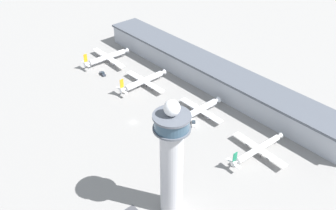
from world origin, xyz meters
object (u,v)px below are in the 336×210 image
(service_truck_fuel, at_px, (103,74))
(service_truck_catering, at_px, (194,123))
(airplane_gate_alpha, at_px, (107,57))
(airplane_gate_charlie, at_px, (200,110))
(airplane_gate_bravo, at_px, (144,81))
(control_tower, at_px, (172,158))
(airplane_gate_delta, at_px, (258,149))

(service_truck_fuel, bearing_deg, service_truck_catering, 5.23)
(airplane_gate_alpha, bearing_deg, service_truck_catering, -3.40)
(service_truck_catering, bearing_deg, airplane_gate_charlie, 114.81)
(airplane_gate_bravo, bearing_deg, service_truck_fuel, -157.59)
(airplane_gate_bravo, bearing_deg, control_tower, -31.54)
(airplane_gate_charlie, height_order, service_truck_catering, airplane_gate_charlie)
(airplane_gate_alpha, distance_m, airplane_gate_bravo, 47.97)
(airplane_gate_delta, distance_m, service_truck_catering, 44.06)
(control_tower, height_order, service_truck_fuel, control_tower)
(airplane_gate_alpha, height_order, airplane_gate_charlie, airplane_gate_alpha)
(service_truck_fuel, bearing_deg, airplane_gate_bravo, 22.41)
(airplane_gate_bravo, distance_m, service_truck_catering, 56.69)
(control_tower, distance_m, service_truck_fuel, 139.54)
(airplane_gate_bravo, xyz_separation_m, service_truck_fuel, (-33.10, -13.65, -3.11))
(control_tower, relative_size, service_truck_catering, 8.02)
(airplane_gate_alpha, xyz_separation_m, airplane_gate_bravo, (47.96, -0.74, -0.33))
(airplane_gate_alpha, bearing_deg, airplane_gate_delta, 0.33)
(airplane_gate_alpha, bearing_deg, service_truck_fuel, -44.06)
(airplane_gate_bravo, relative_size, airplane_gate_charlie, 1.14)
(airplane_gate_charlie, distance_m, service_truck_catering, 11.62)
(airplane_gate_charlie, bearing_deg, airplane_gate_alpha, -177.68)
(airplane_gate_alpha, bearing_deg, airplane_gate_bravo, -0.88)
(airplane_gate_alpha, bearing_deg, control_tower, -22.48)
(control_tower, bearing_deg, airplane_gate_alpha, 157.52)
(control_tower, bearing_deg, service_truck_catering, 126.38)
(control_tower, height_order, airplane_gate_charlie, control_tower)
(service_truck_catering, bearing_deg, airplane_gate_alpha, 176.60)
(control_tower, distance_m, airplane_gate_bravo, 115.28)
(control_tower, relative_size, airplane_gate_delta, 1.50)
(airplane_gate_charlie, bearing_deg, service_truck_catering, -65.19)
(airplane_gate_delta, relative_size, service_truck_catering, 5.35)
(control_tower, distance_m, airplane_gate_charlie, 81.72)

